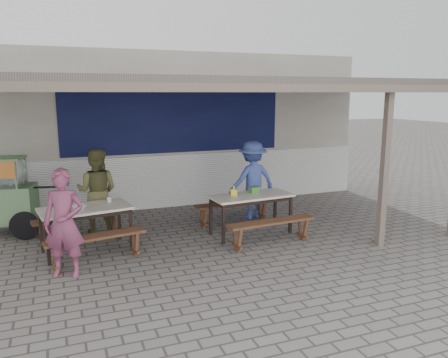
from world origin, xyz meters
name	(u,v)px	position (x,y,z in m)	size (l,w,h in m)	color
ground	(234,245)	(0.00, 0.00, 0.00)	(60.00, 60.00, 0.00)	slate
back_wall	(178,129)	(0.00, 3.58, 1.72)	(9.00, 1.28, 3.50)	beige
warung_roof	(216,85)	(0.02, 0.90, 2.71)	(9.00, 4.21, 2.81)	#5A514D
table_left	(85,212)	(-2.38, 0.59, 0.67)	(1.53, 0.98, 0.75)	white
bench_left_street	(96,242)	(-2.28, -0.01, 0.34)	(1.54, 0.53, 0.45)	brown
bench_left_wall	(78,222)	(-2.48, 1.20, 0.34)	(1.54, 0.53, 0.45)	brown
table_right	(251,199)	(0.52, 0.44, 0.67)	(1.55, 0.77, 0.75)	white
bench_right_street	(271,227)	(0.58, -0.27, 0.34)	(1.62, 0.41, 0.45)	brown
bench_right_wall	(234,207)	(0.47, 1.15, 0.34)	(1.62, 0.41, 0.45)	brown
patron_street_side	(64,223)	(-2.72, -0.33, 0.78)	(0.57, 0.37, 1.56)	#833C5A
patron_wall_side	(97,191)	(-2.10, 1.57, 0.80)	(0.77, 0.60, 1.59)	brown
patron_right_table	(252,180)	(1.00, 1.44, 0.81)	(1.05, 0.60, 1.62)	#445CB2
tissue_box	(234,192)	(0.21, 0.53, 0.81)	(0.11, 0.11, 0.11)	gold
donation_box	(254,190)	(0.64, 0.54, 0.81)	(0.18, 0.12, 0.12)	#3E7B37
condiment_jar	(109,199)	(-1.96, 0.84, 0.79)	(0.07, 0.07, 0.08)	silver
condiment_bowl	(79,207)	(-2.47, 0.53, 0.78)	(0.22, 0.22, 0.05)	white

